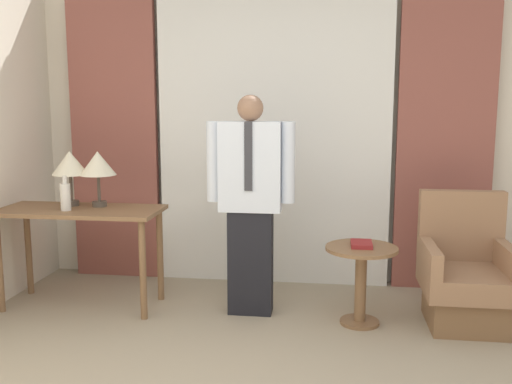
# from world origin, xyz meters

# --- Properties ---
(wall_back) EXTENTS (10.00, 0.06, 2.70)m
(wall_back) POSITION_xyz_m (0.00, 2.83, 1.35)
(wall_back) COLOR silver
(wall_back) RESTS_ON ground_plane
(curtain_sheer_center) EXTENTS (1.98, 0.06, 2.58)m
(curtain_sheer_center) POSITION_xyz_m (0.00, 2.70, 1.29)
(curtain_sheer_center) COLOR white
(curtain_sheer_center) RESTS_ON ground_plane
(curtain_drape_left) EXTENTS (0.77, 0.06, 2.58)m
(curtain_drape_left) POSITION_xyz_m (-1.42, 2.70, 1.29)
(curtain_drape_left) COLOR brown
(curtain_drape_left) RESTS_ON ground_plane
(curtain_drape_right) EXTENTS (0.77, 0.06, 2.58)m
(curtain_drape_right) POSITION_xyz_m (1.42, 2.70, 1.29)
(curtain_drape_right) COLOR brown
(curtain_drape_right) RESTS_ON ground_plane
(desk) EXTENTS (1.23, 0.54, 0.77)m
(desk) POSITION_xyz_m (-1.40, 1.89, 0.65)
(desk) COLOR brown
(desk) RESTS_ON ground_plane
(table_lamp_left) EXTENTS (0.28, 0.28, 0.43)m
(table_lamp_left) POSITION_xyz_m (-1.51, 2.00, 1.09)
(table_lamp_left) COLOR #4C4238
(table_lamp_left) RESTS_ON desk
(table_lamp_right) EXTENTS (0.28, 0.28, 0.43)m
(table_lamp_right) POSITION_xyz_m (-1.28, 2.00, 1.09)
(table_lamp_right) COLOR #4C4238
(table_lamp_right) RESTS_ON desk
(bottle_near_edge) EXTENTS (0.08, 0.08, 0.26)m
(bottle_near_edge) POSITION_xyz_m (-1.46, 1.81, 0.87)
(bottle_near_edge) COLOR silver
(bottle_near_edge) RESTS_ON desk
(person) EXTENTS (0.65, 0.21, 1.62)m
(person) POSITION_xyz_m (-0.09, 1.91, 0.88)
(person) COLOR black
(person) RESTS_ON ground_plane
(armchair) EXTENTS (0.61, 0.64, 0.93)m
(armchair) POSITION_xyz_m (1.45, 1.90, 0.33)
(armchair) COLOR brown
(armchair) RESTS_ON ground_plane
(side_table) EXTENTS (0.51, 0.51, 0.56)m
(side_table) POSITION_xyz_m (0.72, 1.79, 0.38)
(side_table) COLOR brown
(side_table) RESTS_ON ground_plane
(book) EXTENTS (0.15, 0.21, 0.03)m
(book) POSITION_xyz_m (0.72, 1.81, 0.58)
(book) COLOR maroon
(book) RESTS_ON side_table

